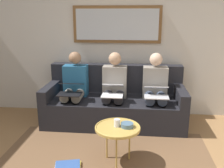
{
  "coord_description": "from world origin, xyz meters",
  "views": [
    {
      "loc": [
        -0.35,
        1.77,
        1.72
      ],
      "look_at": [
        0.0,
        -1.7,
        0.75
      ],
      "focal_mm": 40.57,
      "sensor_mm": 36.0,
      "label": 1
    }
  ],
  "objects": [
    {
      "name": "cup",
      "position": [
        -0.14,
        -0.92,
        0.5
      ],
      "size": [
        0.07,
        0.07,
        0.09
      ],
      "primitive_type": "cylinder",
      "color": "silver",
      "rests_on": "coffee_table"
    },
    {
      "name": "laptop_black",
      "position": [
        0.64,
        -1.81,
        0.63
      ],
      "size": [
        0.35,
        0.39,
        0.16
      ],
      "color": "black"
    },
    {
      "name": "bowl",
      "position": [
        -0.25,
        -0.91,
        0.48
      ],
      "size": [
        0.15,
        0.15,
        0.05
      ],
      "primitive_type": "cylinder",
      "color": "slate",
      "rests_on": "coffee_table"
    },
    {
      "name": "couch",
      "position": [
        0.0,
        -2.12,
        0.31
      ],
      "size": [
        2.2,
        0.9,
        0.9
      ],
      "color": "black",
      "rests_on": "ground_plane"
    },
    {
      "name": "area_rug",
      "position": [
        0.0,
        -0.85,
        0.0
      ],
      "size": [
        2.6,
        1.8,
        0.01
      ],
      "primitive_type": "cube",
      "color": "brown",
      "rests_on": "ground_plane"
    },
    {
      "name": "person_right",
      "position": [
        0.64,
        -2.05,
        0.61
      ],
      "size": [
        0.38,
        0.58,
        1.14
      ],
      "color": "#235B84",
      "rests_on": "couch"
    },
    {
      "name": "framed_mirror",
      "position": [
        0.0,
        -2.51,
        1.55
      ],
      "size": [
        1.46,
        0.05,
        0.6
      ],
      "color": "brown"
    },
    {
      "name": "laptop_silver",
      "position": [
        -0.64,
        -1.81,
        0.62
      ],
      "size": [
        0.35,
        0.34,
        0.15
      ],
      "color": "silver"
    },
    {
      "name": "person_middle",
      "position": [
        0.0,
        -2.05,
        0.61
      ],
      "size": [
        0.38,
        0.58,
        1.14
      ],
      "color": "gray",
      "rests_on": "couch"
    },
    {
      "name": "person_left",
      "position": [
        -0.64,
        -2.05,
        0.61
      ],
      "size": [
        0.38,
        0.58,
        1.14
      ],
      "color": "gray",
      "rests_on": "couch"
    },
    {
      "name": "laptop_white",
      "position": [
        0.0,
        -1.82,
        0.63
      ],
      "size": [
        0.31,
        0.38,
        0.17
      ],
      "color": "white"
    },
    {
      "name": "wall_rear",
      "position": [
        0.0,
        -2.6,
        1.3
      ],
      "size": [
        6.0,
        0.12,
        2.6
      ],
      "primitive_type": "cube",
      "color": "beige",
      "rests_on": "ground_plane"
    },
    {
      "name": "magazine_stack",
      "position": [
        0.41,
        -0.71,
        0.03
      ],
      "size": [
        0.33,
        0.27,
        0.04
      ],
      "color": "red",
      "rests_on": "ground_plane"
    },
    {
      "name": "coffee_table",
      "position": [
        -0.15,
        -0.9,
        0.44
      ],
      "size": [
        0.53,
        0.53,
        0.47
      ],
      "color": "tan",
      "rests_on": "ground_plane"
    }
  ]
}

